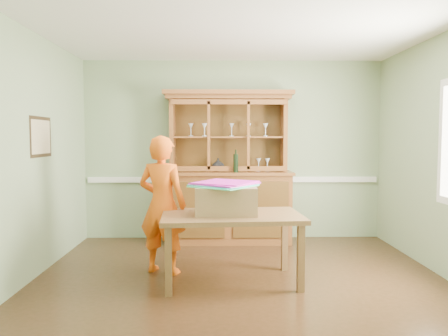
{
  "coord_description": "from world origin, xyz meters",
  "views": [
    {
      "loc": [
        -0.26,
        -4.67,
        1.54
      ],
      "look_at": [
        -0.16,
        0.4,
        1.19
      ],
      "focal_mm": 35.0,
      "sensor_mm": 36.0,
      "label": 1
    }
  ],
  "objects_px": {
    "dining_table": "(232,222)",
    "cardboard_box": "(226,200)",
    "china_hutch": "(228,189)",
    "person": "(162,205)"
  },
  "relations": [
    {
      "from": "dining_table",
      "to": "cardboard_box",
      "type": "relative_size",
      "value": 2.4
    },
    {
      "from": "china_hutch",
      "to": "person",
      "type": "xyz_separation_m",
      "value": [
        -0.79,
        -1.49,
        0.0
      ]
    },
    {
      "from": "person",
      "to": "cardboard_box",
      "type": "bearing_deg",
      "value": 175.37
    },
    {
      "from": "china_hutch",
      "to": "cardboard_box",
      "type": "relative_size",
      "value": 3.51
    },
    {
      "from": "dining_table",
      "to": "person",
      "type": "distance_m",
      "value": 0.86
    },
    {
      "from": "china_hutch",
      "to": "person",
      "type": "distance_m",
      "value": 1.69
    },
    {
      "from": "cardboard_box",
      "to": "person",
      "type": "distance_m",
      "value": 0.8
    },
    {
      "from": "china_hutch",
      "to": "cardboard_box",
      "type": "distance_m",
      "value": 1.82
    },
    {
      "from": "cardboard_box",
      "to": "dining_table",
      "type": "bearing_deg",
      "value": -24.99
    },
    {
      "from": "dining_table",
      "to": "person",
      "type": "height_order",
      "value": "person"
    }
  ]
}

